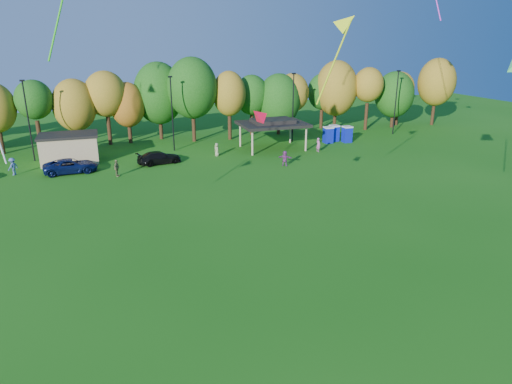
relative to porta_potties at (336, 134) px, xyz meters
name	(u,v)px	position (x,y,z in m)	size (l,w,h in m)	color
ground	(271,349)	(-23.56, -37.88, -1.10)	(160.00, 160.00, 0.00)	#19600F
tree_line	(142,98)	(-24.59, 7.63, 4.82)	(93.57, 10.55, 11.15)	black
lamp_posts	(172,111)	(-21.56, 2.12, 3.80)	(64.50, 0.25, 9.09)	black
utility_building	(70,148)	(-33.56, 0.12, 0.54)	(6.30, 4.30, 3.25)	tan
pavilion	(273,123)	(-9.56, -0.88, 2.13)	(8.20, 6.20, 3.77)	tan
porta_potties	(336,134)	(0.00, 0.00, 0.00)	(3.75, 2.35, 2.18)	#0D1CAD
car_c	(71,166)	(-33.36, -4.46, -0.35)	(2.47, 5.36, 1.49)	#0C174A
car_d	(159,158)	(-24.16, -3.72, -0.39)	(1.97, 4.85, 1.41)	black
far_person_0	(217,150)	(-17.19, -2.30, -0.32)	(0.76, 0.50, 1.56)	#909566
far_person_1	(285,158)	(-11.18, -9.04, -0.25)	(1.57, 0.50, 1.70)	#8C3A86
far_person_2	(13,166)	(-38.93, -3.40, -0.20)	(1.16, 0.67, 1.80)	#4A62A4
far_person_3	(318,145)	(-4.76, -4.21, -0.23)	(0.63, 0.42, 1.74)	#C35CA5
far_person_5	(117,168)	(-28.87, -7.34, -0.23)	(1.02, 0.42, 1.74)	olive
kite_8	(258,115)	(-21.04, -28.63, 7.96)	(1.40, 1.15, 1.25)	#F50D2E
kite_10	(347,24)	(-15.64, -28.91, 13.05)	(3.06, 2.39, 5.46)	#CEEC18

